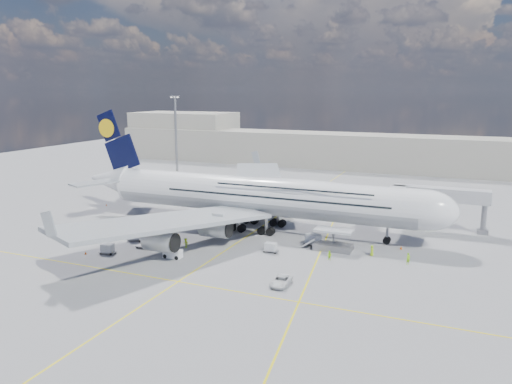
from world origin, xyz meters
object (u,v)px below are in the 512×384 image
at_px(crew_wing, 168,224).
at_px(dolly_row_c, 145,246).
at_px(cone_wing_left_outer, 244,196).
at_px(cone_wing_right_inner, 177,242).
at_px(dolly_row_b, 107,248).
at_px(jet_bridge, 422,197).
at_px(airliner, 259,195).
at_px(cone_tail, 106,205).
at_px(crew_nose, 408,259).
at_px(crew_van, 372,250).
at_px(dolly_row_a, 143,228).
at_px(cargo_loader, 332,243).
at_px(service_van, 281,281).
at_px(dolly_back, 136,235).
at_px(cone_nose, 401,248).
at_px(dolly_nose_far, 271,247).
at_px(cone_wing_right_outer, 86,253).
at_px(dolly_nose_near, 313,239).
at_px(crew_tug, 186,243).
at_px(cone_wing_left_inner, 271,203).
at_px(catering_truck_inner, 247,196).
at_px(baggage_tug, 173,253).
at_px(catering_truck_outer, 264,189).
at_px(crew_loader, 329,256).
at_px(light_mast, 176,139).

bearing_deg(crew_wing, dolly_row_c, -147.31).
height_order(cone_wing_left_outer, cone_wing_right_inner, cone_wing_right_inner).
bearing_deg(dolly_row_b, jet_bridge, 25.57).
height_order(airliner, cone_tail, airliner).
bearing_deg(crew_nose, dolly_row_c, 145.33).
distance_m(jet_bridge, crew_van, 20.41).
relative_size(dolly_row_b, crew_van, 1.63).
distance_m(dolly_row_a, crew_nose, 50.33).
distance_m(cargo_loader, service_van, 18.65).
xyz_separation_m(dolly_back, crew_van, (41.29, 8.09, -0.21)).
xyz_separation_m(dolly_row_b, crew_van, (41.26, 16.22, -0.02)).
xyz_separation_m(dolly_row_b, cone_nose, (45.33, 21.59, -0.65)).
bearing_deg(dolly_nose_far, cone_tail, 158.45).
relative_size(dolly_row_c, cone_wing_right_outer, 6.03).
bearing_deg(cone_wing_right_inner, airliner, 55.06).
bearing_deg(cone_tail, dolly_back, -40.96).
bearing_deg(dolly_nose_near, dolly_nose_far, -112.59).
relative_size(dolly_nose_near, cone_wing_left_outer, 6.51).
height_order(crew_tug, cone_wing_right_inner, crew_tug).
bearing_deg(dolly_nose_near, airliner, 173.54).
height_order(crew_wing, cone_wing_left_inner, crew_wing).
bearing_deg(crew_tug, catering_truck_inner, 111.13).
xyz_separation_m(baggage_tug, cone_wing_right_inner, (-3.49, 7.11, -0.54)).
bearing_deg(cone_wing_left_inner, catering_truck_outer, 121.11).
xyz_separation_m(dolly_nose_far, crew_loader, (10.28, -0.27, -0.07)).
distance_m(service_van, cone_wing_left_outer, 59.47).
bearing_deg(light_mast, catering_truck_outer, -10.70).
bearing_deg(cargo_loader, dolly_row_a, -176.60).
xyz_separation_m(crew_wing, cone_nose, (44.45, 4.16, -0.62)).
xyz_separation_m(dolly_row_b, dolly_row_c, (3.96, 5.00, -0.59)).
height_order(cargo_loader, catering_truck_inner, catering_truck_inner).
bearing_deg(dolly_row_b, crew_loader, 6.77).
distance_m(dolly_nose_near, service_van, 19.50).
height_order(airliner, crew_nose, airliner).
relative_size(dolly_nose_near, crew_tug, 2.17).
relative_size(airliner, baggage_tug, 25.56).
xyz_separation_m(airliner, crew_nose, (29.47, -9.78, -5.91)).
xyz_separation_m(airliner, crew_loader, (17.51, -12.70, -6.06)).
relative_size(dolly_row_a, cone_wing_left_inner, 5.67).
xyz_separation_m(baggage_tug, catering_truck_outer, (-4.14, 50.84, 1.16)).
distance_m(jet_bridge, service_van, 40.19).
relative_size(crew_wing, cone_wing_right_inner, 2.78).
height_order(dolly_row_b, cone_wing_left_outer, dolly_row_b).
distance_m(dolly_row_b, dolly_row_c, 6.41).
bearing_deg(cone_wing_right_outer, airliner, 50.54).
xyz_separation_m(baggage_tug, service_van, (20.39, -4.11, -0.19)).
distance_m(crew_loader, cone_tail, 61.35).
distance_m(cone_nose, cone_wing_right_inner, 39.41).
distance_m(crew_tug, cone_nose, 37.44).
bearing_deg(airliner, jet_bridge, 20.31).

